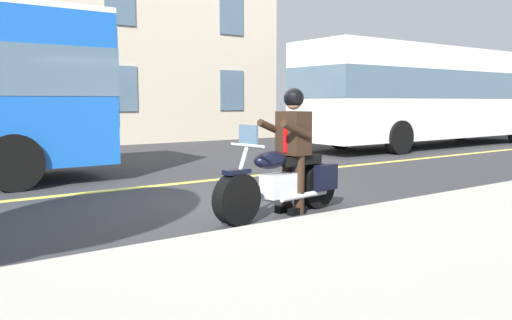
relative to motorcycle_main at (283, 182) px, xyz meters
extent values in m
plane|color=#333335|center=(0.27, -1.28, -0.45)|extent=(80.00, 80.00, 0.00)
cube|color=#B2ADA0|center=(0.27, 3.22, -0.38)|extent=(60.00, 5.00, 0.15)
cube|color=#E5DB4C|center=(0.27, -3.28, -0.45)|extent=(60.00, 0.16, 0.01)
cylinder|color=black|center=(0.84, 0.11, -0.12)|extent=(0.68, 0.29, 0.66)
cylinder|color=black|center=(-0.70, -0.10, -0.12)|extent=(0.68, 0.29, 0.66)
cube|color=silver|center=(0.05, 0.00, -0.03)|extent=(0.59, 0.35, 0.32)
ellipsoid|color=black|center=(0.24, 0.03, 0.33)|extent=(0.59, 0.35, 0.24)
cube|color=black|center=(-0.30, -0.04, 0.29)|extent=(0.73, 0.37, 0.12)
cube|color=black|center=(-0.68, 0.13, 0.03)|extent=(0.41, 0.17, 0.36)
cube|color=black|center=(-0.62, -0.31, 0.03)|extent=(0.41, 0.17, 0.36)
cylinder|color=silver|center=(0.82, 0.11, 0.15)|extent=(0.35, 0.10, 0.76)
cylinder|color=silver|center=(0.66, 0.09, 0.55)|extent=(0.12, 0.60, 0.04)
cube|color=black|center=(0.84, 0.11, 0.23)|extent=(0.38, 0.21, 0.06)
cylinder|color=silver|center=(-0.27, 0.12, -0.19)|extent=(0.90, 0.20, 0.08)
cube|color=slate|center=(0.64, 0.08, 0.67)|extent=(0.08, 0.32, 0.28)
cylinder|color=black|center=(-0.22, 0.09, -0.03)|extent=(0.14, 0.14, 0.84)
cube|color=black|center=(-0.16, 0.10, -0.40)|extent=(0.27, 0.14, 0.10)
cylinder|color=black|center=(-0.19, -0.15, -0.03)|extent=(0.14, 0.14, 0.84)
cube|color=black|center=(-0.13, -0.14, -0.40)|extent=(0.27, 0.14, 0.10)
cube|color=black|center=(-0.20, -0.03, 0.67)|extent=(0.37, 0.44, 0.60)
cube|color=red|center=(-0.04, -0.01, 0.63)|extent=(0.03, 0.07, 0.44)
cylinder|color=black|center=(-0.05, 0.21, 0.73)|extent=(0.56, 0.17, 0.28)
cylinder|color=black|center=(0.01, -0.22, 0.73)|extent=(0.56, 0.17, 0.28)
sphere|color=tan|center=(-0.20, -0.03, 1.10)|extent=(0.22, 0.22, 0.22)
sphere|color=black|center=(-0.20, -0.03, 1.15)|extent=(0.28, 0.28, 0.28)
cube|color=slate|center=(0.70, -5.40, 1.55)|extent=(0.06, 2.40, 1.90)
cylinder|color=black|center=(2.60, -4.20, 0.05)|extent=(1.00, 0.30, 1.00)
cube|color=white|center=(-11.14, -5.64, 1.32)|extent=(11.00, 2.50, 2.85)
cube|color=slate|center=(-11.14, -5.64, 1.65)|extent=(11.04, 2.52, 0.90)
cube|color=white|center=(-11.14, -5.64, 2.80)|extent=(11.00, 2.50, 0.10)
cylinder|color=black|center=(-14.74, -6.84, 0.05)|extent=(1.00, 0.30, 1.00)
cylinder|color=black|center=(-7.94, -6.84, 0.05)|extent=(1.00, 0.30, 1.00)
cylinder|color=black|center=(-7.94, -4.44, 0.05)|extent=(1.00, 0.30, 1.00)
cube|color=slate|center=(-7.18, -12.25, 1.55)|extent=(1.10, 0.06, 1.60)
cube|color=slate|center=(-2.57, -12.25, 1.55)|extent=(1.10, 0.06, 1.60)
cube|color=slate|center=(-7.18, -12.25, 4.55)|extent=(1.10, 0.06, 1.60)
cube|color=slate|center=(-2.57, -12.25, 4.55)|extent=(1.10, 0.06, 1.60)
camera|label=1|loc=(4.42, 5.49, 1.10)|focal=36.51mm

